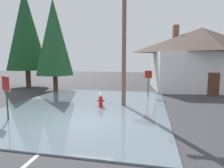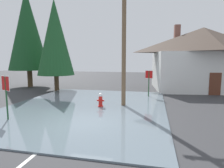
# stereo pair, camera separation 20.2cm
# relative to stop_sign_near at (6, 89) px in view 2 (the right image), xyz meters

# --- Properties ---
(ground_plane) EXTENTS (80.00, 80.00, 0.10)m
(ground_plane) POSITION_rel_stop_sign_near_xyz_m (3.94, 0.48, -1.70)
(ground_plane) COLOR #38383A
(flood_puddle) EXTENTS (10.26, 13.02, 0.07)m
(flood_puddle) POSITION_rel_stop_sign_near_xyz_m (2.94, 3.67, -1.62)
(flood_puddle) COLOR slate
(flood_puddle) RESTS_ON ground
(lane_stop_bar) EXTENTS (3.06, 0.43, 0.01)m
(lane_stop_bar) POSITION_rel_stop_sign_near_xyz_m (4.88, -0.75, -1.65)
(lane_stop_bar) COLOR silver
(lane_stop_bar) RESTS_ON ground
(stop_sign_near) EXTENTS (0.70, 0.30, 2.31)m
(stop_sign_near) POSITION_rel_stop_sign_near_xyz_m (0.00, 0.00, 0.00)
(stop_sign_near) COLOR #1E4C28
(stop_sign_near) RESTS_ON ground
(fire_hydrant) EXTENTS (0.48, 0.41, 0.96)m
(fire_hydrant) POSITION_rel_stop_sign_near_xyz_m (3.90, 3.70, -1.18)
(fire_hydrant) COLOR red
(fire_hydrant) RESTS_ON ground
(utility_pole) EXTENTS (1.60, 0.28, 8.01)m
(utility_pole) POSITION_rel_stop_sign_near_xyz_m (5.31, 4.41, 2.52)
(utility_pole) COLOR brown
(utility_pole) RESTS_ON ground
(stop_sign_far) EXTENTS (0.62, 0.25, 2.24)m
(stop_sign_far) POSITION_rel_stop_sign_near_xyz_m (6.88, 7.90, -0.07)
(stop_sign_far) COLOR #1E4C28
(stop_sign_far) RESTS_ON ground
(house) EXTENTS (11.09, 8.63, 6.94)m
(house) POSITION_rel_stop_sign_near_xyz_m (12.15, 13.59, 1.69)
(house) COLOR silver
(house) RESTS_ON ground
(pine_tree_tall_left) EXTENTS (4.39, 4.39, 10.97)m
(pine_tree_tall_left) POSITION_rel_stop_sign_near_xyz_m (-6.78, 11.30, 4.80)
(pine_tree_tall_left) COLOR #4C3823
(pine_tree_tall_left) RESTS_ON ground
(pine_tree_mid_left) EXTENTS (3.60, 3.60, 8.99)m
(pine_tree_mid_left) POSITION_rel_stop_sign_near_xyz_m (-2.30, 9.30, 3.64)
(pine_tree_mid_left) COLOR #4C3823
(pine_tree_mid_left) RESTS_ON ground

